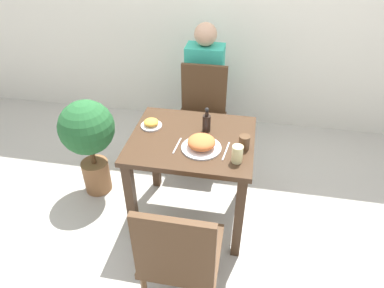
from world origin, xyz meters
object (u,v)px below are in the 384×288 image
Objects in this scene: chair_far at (202,112)px; juice_glass at (237,154)px; sauce_bottle at (207,122)px; person_figure at (204,86)px; drink_cup at (244,142)px; potted_plant_left at (88,135)px; chair_near at (179,254)px; food_plate at (201,143)px; side_plate at (151,123)px.

juice_glass is at bearing -69.03° from chair_far.
person_figure is at bearing 99.32° from sauce_bottle.
drink_cup is 0.11× the size of potted_plant_left.
juice_glass is (0.24, 0.54, 0.29)m from chair_near.
person_figure reaches higher than juice_glass.
sauce_bottle reaches higher than juice_glass.
chair_near is at bearing -91.09° from food_plate.
food_plate is 1.73× the size of side_plate.
chair_near and chair_far have the same top height.
juice_glass is at bearing -24.68° from side_plate.
drink_cup is at bearing -9.97° from potted_plant_left.
chair_near is 9.54× the size of drink_cup.
drink_cup is at bearing 11.13° from food_plate.
sauce_bottle reaches higher than chair_far.
potted_plant_left is at bearing -129.25° from person_figure.
potted_plant_left reaches higher than drink_cup.
drink_cup is at bearing -112.02° from chair_near.
chair_far is at bearing -85.39° from chair_near.
person_figure is (0.75, 0.92, 0.04)m from potted_plant_left.
juice_glass reaches higher than potted_plant_left.
chair_near is at bearing -65.74° from side_plate.
sauce_bottle is at bearing -3.15° from potted_plant_left.
chair_near reaches higher than food_plate.
chair_far is 0.75× the size of person_figure.
sauce_bottle is at bearing 2.37° from side_plate.
chair_far is at bearing 98.75° from food_plate.
juice_glass is (0.36, -0.94, 0.29)m from chair_far.
potted_plant_left is at bearing 170.03° from drink_cup.
sauce_bottle reaches higher than food_plate.
chair_near reaches higher than juice_glass.
sauce_bottle is (0.13, -0.64, 0.30)m from chair_far.
chair_far reaches higher than food_plate.
drink_cup is 0.31m from sauce_bottle.
juice_glass reaches higher than side_plate.
chair_far is 9.54× the size of drink_cup.
food_plate is (0.13, -0.85, 0.28)m from chair_far.
person_figure reaches higher than potted_plant_left.
potted_plant_left is (-0.53, 0.07, -0.21)m from side_plate.
side_plate is 0.82× the size of sauce_bottle.
juice_glass reaches higher than drink_cup.
person_figure is at bearing 97.67° from food_plate.
juice_glass is (0.61, -0.28, 0.03)m from side_plate.
drink_cup is (0.26, 0.05, 0.01)m from food_plate.
side_plate is 1.32× the size of juice_glass.
drink_cup is at bearing -69.55° from person_figure.
person_figure is at bearing 77.35° from side_plate.
sauce_bottle reaches higher than side_plate.
chair_near is at bearing -112.02° from drink_cup.
food_plate is at bearing -82.33° from person_figure.
chair_near is 3.49× the size of food_plate.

